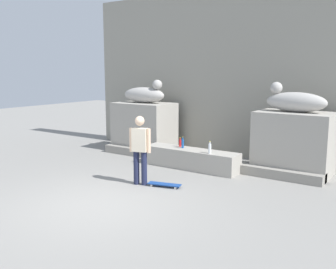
{
  "coord_description": "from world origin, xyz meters",
  "views": [
    {
      "loc": [
        5.45,
        -5.44,
        2.74
      ],
      "look_at": [
        -0.08,
        2.57,
        1.1
      ],
      "focal_mm": 41.02,
      "sensor_mm": 36.0,
      "label": 1
    }
  ],
  "objects_px": {
    "skateboard": "(164,184)",
    "bottle_red": "(180,143)",
    "statue_reclining_left": "(145,94)",
    "statue_reclining_right": "(295,101)",
    "bottle_blue": "(183,143)",
    "bottle_clear": "(210,148)",
    "skater": "(140,147)"
  },
  "relations": [
    {
      "from": "statue_reclining_left",
      "to": "statue_reclining_right",
      "type": "distance_m",
      "value": 4.97
    },
    {
      "from": "statue_reclining_left",
      "to": "bottle_clear",
      "type": "xyz_separation_m",
      "value": [
        3.19,
        -1.3,
        -1.25
      ]
    },
    {
      "from": "skateboard",
      "to": "bottle_red",
      "type": "relative_size",
      "value": 3.05
    },
    {
      "from": "statue_reclining_right",
      "to": "skateboard",
      "type": "distance_m",
      "value": 4.09
    },
    {
      "from": "bottle_blue",
      "to": "bottle_red",
      "type": "height_order",
      "value": "bottle_blue"
    },
    {
      "from": "statue_reclining_right",
      "to": "bottle_red",
      "type": "bearing_deg",
      "value": 21.69
    },
    {
      "from": "statue_reclining_left",
      "to": "bottle_clear",
      "type": "relative_size",
      "value": 4.85
    },
    {
      "from": "statue_reclining_left",
      "to": "bottle_blue",
      "type": "relative_size",
      "value": 4.91
    },
    {
      "from": "skateboard",
      "to": "statue_reclining_right",
      "type": "bearing_deg",
      "value": -139.34
    },
    {
      "from": "statue_reclining_left",
      "to": "statue_reclining_right",
      "type": "height_order",
      "value": "same"
    },
    {
      "from": "skateboard",
      "to": "bottle_red",
      "type": "bearing_deg",
      "value": -81.28
    },
    {
      "from": "statue_reclining_left",
      "to": "statue_reclining_right",
      "type": "relative_size",
      "value": 0.99
    },
    {
      "from": "bottle_clear",
      "to": "skateboard",
      "type": "bearing_deg",
      "value": -100.17
    },
    {
      "from": "statue_reclining_left",
      "to": "bottle_clear",
      "type": "bearing_deg",
      "value": -22.96
    },
    {
      "from": "statue_reclining_right",
      "to": "skateboard",
      "type": "bearing_deg",
      "value": 58.47
    },
    {
      "from": "statue_reclining_left",
      "to": "statue_reclining_right",
      "type": "bearing_deg",
      "value": -0.74
    },
    {
      "from": "skateboard",
      "to": "bottle_blue",
      "type": "bearing_deg",
      "value": -84.35
    },
    {
      "from": "statue_reclining_right",
      "to": "bottle_blue",
      "type": "xyz_separation_m",
      "value": [
        -2.77,
        -1.1,
        -1.25
      ]
    },
    {
      "from": "bottle_red",
      "to": "bottle_clear",
      "type": "bearing_deg",
      "value": -16.17
    },
    {
      "from": "statue_reclining_left",
      "to": "skateboard",
      "type": "xyz_separation_m",
      "value": [
        2.89,
        -2.97,
        -1.87
      ]
    },
    {
      "from": "bottle_red",
      "to": "bottle_blue",
      "type": "bearing_deg",
      "value": -37.13
    },
    {
      "from": "statue_reclining_left",
      "to": "skater",
      "type": "distance_m",
      "value": 4.02
    },
    {
      "from": "skateboard",
      "to": "bottle_clear",
      "type": "height_order",
      "value": "bottle_clear"
    },
    {
      "from": "bottle_clear",
      "to": "skater",
      "type": "bearing_deg",
      "value": -116.03
    },
    {
      "from": "skateboard",
      "to": "bottle_blue",
      "type": "xyz_separation_m",
      "value": [
        -0.68,
        1.88,
        0.62
      ]
    },
    {
      "from": "bottle_red",
      "to": "statue_reclining_right",
      "type": "bearing_deg",
      "value": 18.25
    },
    {
      "from": "statue_reclining_right",
      "to": "bottle_blue",
      "type": "distance_m",
      "value": 3.23
    },
    {
      "from": "skater",
      "to": "bottle_blue",
      "type": "distance_m",
      "value": 2.05
    },
    {
      "from": "skateboard",
      "to": "statue_reclining_left",
      "type": "bearing_deg",
      "value": -60.19
    },
    {
      "from": "skateboard",
      "to": "bottle_blue",
      "type": "relative_size",
      "value": 2.52
    },
    {
      "from": "statue_reclining_right",
      "to": "skateboard",
      "type": "relative_size",
      "value": 1.98
    },
    {
      "from": "statue_reclining_left",
      "to": "skateboard",
      "type": "height_order",
      "value": "statue_reclining_left"
    }
  ]
}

